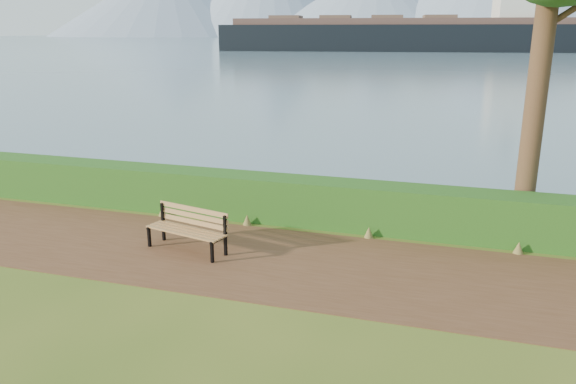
% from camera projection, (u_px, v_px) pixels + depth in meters
% --- Properties ---
extents(ground, '(140.00, 140.00, 0.00)m').
position_uv_depth(ground, '(263.00, 267.00, 10.23)').
color(ground, '#405919').
rests_on(ground, ground).
extents(path, '(40.00, 3.40, 0.01)m').
position_uv_depth(path, '(268.00, 260.00, 10.50)').
color(path, '#52301C').
rests_on(path, ground).
extents(hedge, '(32.00, 0.85, 1.00)m').
position_uv_depth(hedge, '(302.00, 201.00, 12.48)').
color(hedge, '#1E4B15').
rests_on(hedge, ground).
extents(water, '(700.00, 510.00, 0.00)m').
position_uv_depth(water, '(459.00, 40.00, 249.01)').
color(water, slate).
rests_on(water, ground).
extents(bench, '(1.75, 0.87, 0.84)m').
position_uv_depth(bench, '(189.00, 226.00, 10.89)').
color(bench, black).
rests_on(bench, ground).
extents(cargo_ship, '(75.13, 22.16, 22.53)m').
position_uv_depth(cargo_ship, '(412.00, 35.00, 116.47)').
color(cargo_ship, black).
rests_on(cargo_ship, ground).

